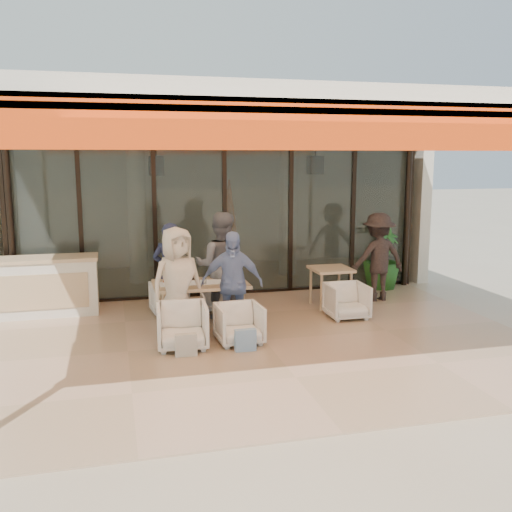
% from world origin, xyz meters
% --- Properties ---
extents(ground, '(70.00, 70.00, 0.00)m').
position_xyz_m(ground, '(0.00, 0.00, 0.00)').
color(ground, '#C6B293').
rests_on(ground, ground).
extents(terrace_floor, '(8.00, 6.00, 0.01)m').
position_xyz_m(terrace_floor, '(0.00, 0.00, 0.01)').
color(terrace_floor, tan).
rests_on(terrace_floor, ground).
extents(terrace_structure, '(8.00, 6.00, 3.40)m').
position_xyz_m(terrace_structure, '(0.00, -0.26, 3.25)').
color(terrace_structure, silver).
rests_on(terrace_structure, ground).
extents(glass_storefront, '(8.08, 0.10, 3.20)m').
position_xyz_m(glass_storefront, '(0.00, 3.00, 1.60)').
color(glass_storefront, '#9EADA3').
rests_on(glass_storefront, ground).
extents(interior_block, '(9.05, 3.62, 3.52)m').
position_xyz_m(interior_block, '(0.01, 5.31, 2.23)').
color(interior_block, silver).
rests_on(interior_block, ground).
extents(host_counter, '(1.85, 0.65, 1.04)m').
position_xyz_m(host_counter, '(-3.33, 2.30, 0.53)').
color(host_counter, silver).
rests_on(host_counter, ground).
extents(dining_table, '(1.50, 0.90, 0.93)m').
position_xyz_m(dining_table, '(-0.81, 0.96, 0.69)').
color(dining_table, '#DFB588').
rests_on(dining_table, ground).
extents(chair_far_left, '(0.67, 0.63, 0.63)m').
position_xyz_m(chair_far_left, '(-1.22, 1.91, 0.31)').
color(chair_far_left, white).
rests_on(chair_far_left, ground).
extents(chair_far_right, '(0.64, 0.61, 0.58)m').
position_xyz_m(chair_far_right, '(-0.38, 1.91, 0.29)').
color(chair_far_right, white).
rests_on(chair_far_right, ground).
extents(chair_near_left, '(0.76, 0.71, 0.73)m').
position_xyz_m(chair_near_left, '(-1.22, 0.01, 0.37)').
color(chair_near_left, white).
rests_on(chair_near_left, ground).
extents(chair_near_right, '(0.68, 0.64, 0.66)m').
position_xyz_m(chair_near_right, '(-0.38, 0.01, 0.33)').
color(chair_near_right, white).
rests_on(chair_near_right, ground).
extents(diner_navy, '(0.71, 0.59, 1.68)m').
position_xyz_m(diner_navy, '(-1.22, 1.41, 0.84)').
color(diner_navy, '#192138').
rests_on(diner_navy, ground).
extents(diner_grey, '(1.06, 0.93, 1.83)m').
position_xyz_m(diner_grey, '(-0.38, 1.41, 0.91)').
color(diner_grey, slate).
rests_on(diner_grey, ground).
extents(diner_cream, '(0.97, 0.79, 1.71)m').
position_xyz_m(diner_cream, '(-1.22, 0.51, 0.86)').
color(diner_cream, beige).
rests_on(diner_cream, ground).
extents(diner_periwinkle, '(1.02, 0.61, 1.62)m').
position_xyz_m(diner_periwinkle, '(-0.38, 0.51, 0.81)').
color(diner_periwinkle, '#7892C8').
rests_on(diner_periwinkle, ground).
extents(tote_bag_cream, '(0.30, 0.10, 0.34)m').
position_xyz_m(tote_bag_cream, '(-1.22, -0.39, 0.17)').
color(tote_bag_cream, silver).
rests_on(tote_bag_cream, ground).
extents(tote_bag_blue, '(0.30, 0.10, 0.34)m').
position_xyz_m(tote_bag_blue, '(-0.38, -0.39, 0.17)').
color(tote_bag_blue, '#99BFD8').
rests_on(tote_bag_blue, ground).
extents(side_table, '(0.70, 0.70, 0.74)m').
position_xyz_m(side_table, '(1.69, 1.61, 0.64)').
color(side_table, '#DFB588').
rests_on(side_table, ground).
extents(side_chair, '(0.66, 0.62, 0.67)m').
position_xyz_m(side_chair, '(1.69, 0.86, 0.34)').
color(side_chair, white).
rests_on(side_chair, ground).
extents(standing_woman, '(1.14, 0.71, 1.70)m').
position_xyz_m(standing_woman, '(2.73, 1.84, 0.85)').
color(standing_woman, black).
rests_on(standing_woman, ground).
extents(potted_palm, '(1.12, 1.12, 1.42)m').
position_xyz_m(potted_palm, '(3.28, 2.74, 0.71)').
color(potted_palm, '#1E5919').
rests_on(potted_palm, ground).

